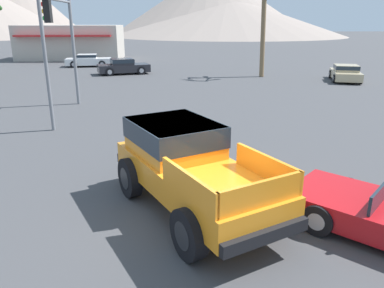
# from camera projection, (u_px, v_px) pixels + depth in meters

# --- Properties ---
(ground_plane) EXTENTS (320.00, 320.00, 0.00)m
(ground_plane) POSITION_uv_depth(u_px,v_px,m) (191.00, 209.00, 8.76)
(ground_plane) COLOR #424244
(orange_pickup_truck) EXTENTS (3.97, 5.38, 1.93)m
(orange_pickup_truck) POSITION_uv_depth(u_px,v_px,m) (187.00, 162.00, 8.62)
(orange_pickup_truck) COLOR orange
(orange_pickup_truck) RESTS_ON ground_plane
(parked_car_dark) EXTENTS (4.53, 2.99, 1.26)m
(parked_car_dark) POSITION_uv_depth(u_px,v_px,m) (123.00, 66.00, 31.10)
(parked_car_dark) COLOR #232328
(parked_car_dark) RESTS_ON ground_plane
(parked_car_white) EXTENTS (4.43, 2.37, 1.17)m
(parked_car_white) POSITION_uv_depth(u_px,v_px,m) (88.00, 60.00, 36.30)
(parked_car_white) COLOR white
(parked_car_white) RESTS_ON ground_plane
(parked_car_tan) EXTENTS (2.83, 4.36, 1.17)m
(parked_car_tan) POSITION_uv_depth(u_px,v_px,m) (346.00, 73.00, 27.51)
(parked_car_tan) COLOR tan
(parked_car_tan) RESTS_ON ground_plane
(traffic_light_main) EXTENTS (0.38, 4.08, 5.33)m
(traffic_light_main) POSITION_uv_depth(u_px,v_px,m) (63.00, 31.00, 17.29)
(traffic_light_main) COLOR slate
(traffic_light_main) RESTS_ON ground_plane
(street_lamp_post) EXTENTS (0.90, 0.24, 7.37)m
(street_lamp_post) POSITION_uv_depth(u_px,v_px,m) (40.00, 14.00, 13.77)
(street_lamp_post) COLOR slate
(street_lamp_post) RESTS_ON ground_plane
(storefront_building) EXTENTS (11.32, 6.83, 3.78)m
(storefront_building) POSITION_uv_depth(u_px,v_px,m) (72.00, 42.00, 43.24)
(storefront_building) COLOR #BCB2A3
(storefront_building) RESTS_ON ground_plane
(distant_mountain_range) EXTENTS (140.10, 78.43, 21.27)m
(distant_mountain_range) POSITION_uv_depth(u_px,v_px,m) (106.00, 7.00, 114.36)
(distant_mountain_range) COLOR gray
(distant_mountain_range) RESTS_ON ground_plane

